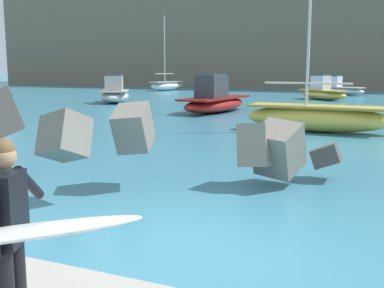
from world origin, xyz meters
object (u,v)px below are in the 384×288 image
at_px(boat_far_centre, 115,94).
at_px(boat_near_right, 317,117).
at_px(boat_mid_centre, 323,92).
at_px(surfer_with_board, 6,233).
at_px(boat_far_right, 167,85).
at_px(boat_near_left, 214,101).
at_px(boat_mid_right, 335,89).

bearing_deg(boat_far_centre, boat_near_right, -32.27).
bearing_deg(boat_mid_centre, surfer_with_board, -85.60).
relative_size(boat_near_right, boat_mid_centre, 1.46).
distance_m(boat_mid_centre, boat_far_centre, 16.82).
height_order(boat_near_right, boat_mid_centre, boat_near_right).
xyz_separation_m(surfer_with_board, boat_near_right, (-0.19, 16.73, -0.69)).
xyz_separation_m(surfer_with_board, boat_far_right, (-21.60, 45.92, -0.68)).
height_order(boat_mid_centre, boat_far_right, boat_far_right).
bearing_deg(boat_near_left, boat_far_centre, 156.78).
height_order(boat_near_right, boat_far_centre, boat_near_right).
relative_size(boat_near_left, boat_mid_centre, 1.37).
bearing_deg(boat_mid_right, boat_near_left, -101.11).
bearing_deg(boat_far_right, boat_near_left, -57.55).
xyz_separation_m(boat_near_right, boat_far_right, (-21.41, 29.19, 0.00)).
height_order(surfer_with_board, boat_mid_centre, boat_mid_centre).
height_order(boat_near_left, boat_mid_right, boat_near_left).
bearing_deg(surfer_with_board, boat_far_right, 115.20).
relative_size(boat_mid_centre, boat_far_centre, 1.00).
xyz_separation_m(surfer_with_board, boat_far_centre, (-16.50, 27.02, -0.61)).
distance_m(boat_near_right, boat_mid_centre, 20.28).
distance_m(boat_near_left, boat_far_right, 27.21).
bearing_deg(boat_mid_centre, boat_far_right, 154.20).
bearing_deg(boat_near_left, boat_near_right, -42.41).
bearing_deg(boat_near_right, boat_mid_right, 95.41).
height_order(boat_mid_right, boat_far_centre, boat_far_centre).
bearing_deg(boat_far_right, boat_mid_right, -4.81).
relative_size(boat_near_right, boat_far_centre, 1.46).
bearing_deg(boat_mid_right, boat_near_right, -84.59).
bearing_deg(boat_far_right, surfer_with_board, -64.80).
bearing_deg(surfer_with_board, boat_mid_right, 93.62).
bearing_deg(boat_far_centre, surfer_with_board, -58.60).
bearing_deg(boat_near_right, surfer_with_board, -89.34).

